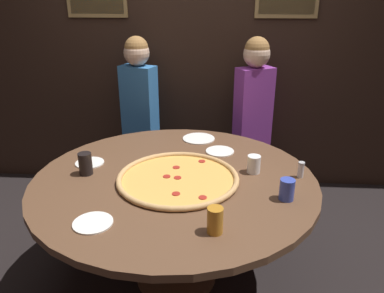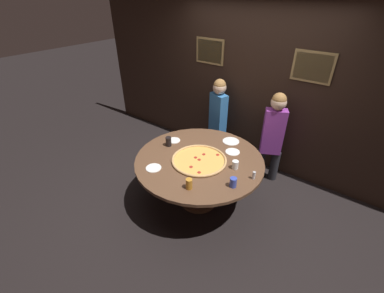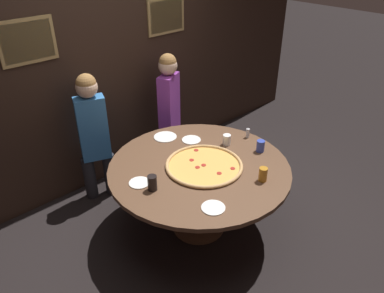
% 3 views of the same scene
% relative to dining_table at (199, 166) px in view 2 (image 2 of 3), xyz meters
% --- Properties ---
extents(ground_plane, '(24.00, 24.00, 0.00)m').
position_rel_dining_table_xyz_m(ground_plane, '(0.00, 0.00, -0.62)').
color(ground_plane, black).
extents(back_wall, '(6.40, 0.08, 2.60)m').
position_rel_dining_table_xyz_m(back_wall, '(0.00, 1.43, 0.69)').
color(back_wall, black).
rests_on(back_wall, ground_plane).
extents(dining_table, '(1.67, 1.67, 0.74)m').
position_rel_dining_table_xyz_m(dining_table, '(0.00, 0.00, 0.00)').
color(dining_table, brown).
rests_on(dining_table, ground_plane).
extents(giant_pizza, '(0.71, 0.71, 0.03)m').
position_rel_dining_table_xyz_m(giant_pizza, '(0.02, -0.04, 0.13)').
color(giant_pizza, '#E5A84C').
rests_on(giant_pizza, dining_table).
extents(drink_cup_by_shaker, '(0.08, 0.08, 0.12)m').
position_rel_dining_table_xyz_m(drink_cup_by_shaker, '(0.61, -0.22, 0.18)').
color(drink_cup_by_shaker, '#384CB7').
rests_on(drink_cup_by_shaker, dining_table).
extents(drink_cup_beside_pizza, '(0.08, 0.08, 0.13)m').
position_rel_dining_table_xyz_m(drink_cup_beside_pizza, '(-0.53, 0.01, 0.19)').
color(drink_cup_beside_pizza, black).
rests_on(drink_cup_beside_pizza, dining_table).
extents(drink_cup_near_right, '(0.08, 0.08, 0.11)m').
position_rel_dining_table_xyz_m(drink_cup_near_right, '(0.47, 0.09, 0.18)').
color(drink_cup_near_right, white).
rests_on(drink_cup_near_right, dining_table).
extents(drink_cup_far_right, '(0.07, 0.07, 0.13)m').
position_rel_dining_table_xyz_m(drink_cup_far_right, '(0.24, -0.54, 0.18)').
color(drink_cup_far_right, '#BC7A23').
rests_on(drink_cup_far_right, dining_table).
extents(white_plate_left_side, '(0.19, 0.19, 0.01)m').
position_rel_dining_table_xyz_m(white_plate_left_side, '(-0.33, -0.50, 0.13)').
color(white_plate_left_side, white).
rests_on(white_plate_left_side, dining_table).
extents(white_plate_far_back, '(0.24, 0.24, 0.01)m').
position_rel_dining_table_xyz_m(white_plate_far_back, '(0.11, 0.63, 0.13)').
color(white_plate_far_back, white).
rests_on(white_plate_far_back, dining_table).
extents(white_plate_right_side, '(0.19, 0.19, 0.01)m').
position_rel_dining_table_xyz_m(white_plate_right_side, '(0.27, 0.40, 0.13)').
color(white_plate_right_side, white).
rests_on(white_plate_right_side, dining_table).
extents(white_plate_near_front, '(0.18, 0.18, 0.01)m').
position_rel_dining_table_xyz_m(white_plate_near_front, '(-0.56, 0.15, 0.13)').
color(white_plate_near_front, white).
rests_on(white_plate_near_front, dining_table).
extents(condiment_shaker, '(0.04, 0.04, 0.10)m').
position_rel_dining_table_xyz_m(condiment_shaker, '(0.74, 0.05, 0.17)').
color(condiment_shaker, silver).
rests_on(condiment_shaker, dining_table).
extents(diner_centre_back, '(0.38, 0.28, 1.43)m').
position_rel_dining_table_xyz_m(diner_centre_back, '(0.55, 1.08, 0.19)').
color(diner_centre_back, '#232328').
rests_on(diner_centre_back, ground_plane).
extents(diner_far_left, '(0.38, 0.25, 1.43)m').
position_rel_dining_table_xyz_m(diner_far_left, '(-0.43, 1.14, 0.19)').
color(diner_far_left, '#232328').
rests_on(diner_far_left, ground_plane).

